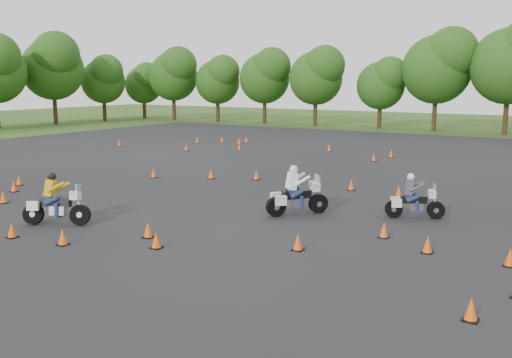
% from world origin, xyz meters
% --- Properties ---
extents(ground, '(140.00, 140.00, 0.00)m').
position_xyz_m(ground, '(0.00, 0.00, 0.00)').
color(ground, '#2D5119').
rests_on(ground, ground).
extents(asphalt_pad, '(62.00, 62.00, 0.00)m').
position_xyz_m(asphalt_pad, '(0.00, 6.00, 0.01)').
color(asphalt_pad, black).
rests_on(asphalt_pad, ground).
extents(treeline, '(87.45, 32.23, 10.52)m').
position_xyz_m(treeline, '(3.31, 34.97, 4.63)').
color(treeline, '#254D16').
rests_on(treeline, ground).
extents(traffic_cones, '(36.22, 33.32, 0.45)m').
position_xyz_m(traffic_cones, '(-0.11, 5.99, 0.23)').
color(traffic_cones, '#FE580A').
rests_on(traffic_cones, asphalt_pad).
extents(rider_grey, '(2.09, 1.40, 1.55)m').
position_xyz_m(rider_grey, '(5.16, 6.05, 0.78)').
color(rider_grey, '#45474E').
rests_on(rider_grey, ground).
extents(rider_yellow, '(2.29, 1.67, 1.72)m').
position_xyz_m(rider_yellow, '(-4.49, -1.15, 0.87)').
color(rider_yellow, gold).
rests_on(rider_yellow, ground).
extents(rider_white, '(1.99, 2.26, 1.79)m').
position_xyz_m(rider_white, '(1.49, 4.35, 0.90)').
color(rider_white, white).
rests_on(rider_white, ground).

